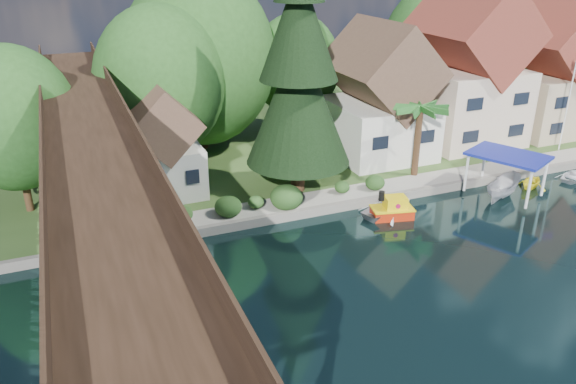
# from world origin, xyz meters

# --- Properties ---
(ground) EXTENTS (140.00, 140.00, 0.00)m
(ground) POSITION_xyz_m (0.00, 0.00, 0.00)
(ground) COLOR black
(ground) RESTS_ON ground
(bank) EXTENTS (140.00, 52.00, 0.50)m
(bank) POSITION_xyz_m (0.00, 34.00, 0.25)
(bank) COLOR #2F4B1E
(bank) RESTS_ON ground
(seawall) EXTENTS (60.00, 0.40, 0.62)m
(seawall) POSITION_xyz_m (4.00, 8.00, 0.31)
(seawall) COLOR slate
(seawall) RESTS_ON ground
(promenade) EXTENTS (50.00, 2.60, 0.06)m
(promenade) POSITION_xyz_m (6.00, 9.30, 0.53)
(promenade) COLOR gray
(promenade) RESTS_ON bank
(trestle_bridge) EXTENTS (4.12, 44.18, 9.30)m
(trestle_bridge) POSITION_xyz_m (-16.00, 5.17, 5.35)
(trestle_bridge) COLOR black
(trestle_bridge) RESTS_ON ground
(house_left) EXTENTS (7.64, 8.64, 11.02)m
(house_left) POSITION_xyz_m (7.00, 16.00, 5.14)
(house_left) COLOR silver
(house_left) RESTS_ON bank
(house_center) EXTENTS (8.65, 9.18, 13.89)m
(house_center) POSITION_xyz_m (16.00, 16.50, 6.42)
(house_center) COLOR beige
(house_center) RESTS_ON bank
(house_right) EXTENTS (8.15, 8.64, 12.45)m
(house_right) POSITION_xyz_m (25.00, 16.00, 5.78)
(house_right) COLOR tan
(house_right) RESTS_ON bank
(shed) EXTENTS (5.09, 5.40, 7.85)m
(shed) POSITION_xyz_m (-11.00, 14.50, 3.83)
(shed) COLOR silver
(shed) RESTS_ON bank
(bg_trees) EXTENTS (49.90, 13.30, 10.57)m
(bg_trees) POSITION_xyz_m (1.00, 21.25, 7.29)
(bg_trees) COLOR #382314
(bg_trees) RESTS_ON bank
(shrubs) EXTENTS (15.76, 2.47, 1.70)m
(shrubs) POSITION_xyz_m (-4.60, 9.26, 1.23)
(shrubs) COLOR #1F4217
(shrubs) RESTS_ON bank
(conifer) EXTENTS (7.26, 7.26, 17.87)m
(conifer) POSITION_xyz_m (-2.14, 11.41, 9.10)
(conifer) COLOR #382314
(conifer) RESTS_ON bank
(palm_tree) EXTENTS (5.44, 5.44, 5.85)m
(palm_tree) POSITION_xyz_m (7.24, 10.59, 5.61)
(palm_tree) COLOR #382314
(palm_tree) RESTS_ON bank
(flagpole) EXTENTS (1.23, 0.35, 7.97)m
(flagpole) POSITION_xyz_m (22.38, 10.85, 5.38)
(flagpole) COLOR white
(flagpole) RESTS_ON bank
(tugboat) EXTENTS (3.03, 2.10, 2.00)m
(tugboat) POSITION_xyz_m (2.31, 5.76, 0.60)
(tugboat) COLOR red
(tugboat) RESTS_ON ground
(boat_white_a) EXTENTS (5.03, 4.21, 0.89)m
(boat_white_a) POSITION_xyz_m (2.49, 6.43, 0.45)
(boat_white_a) COLOR silver
(boat_white_a) RESTS_ON ground
(boat_canopy) EXTENTS (5.37, 6.13, 3.30)m
(boat_canopy) POSITION_xyz_m (11.42, 5.63, 1.41)
(boat_canopy) COLOR silver
(boat_canopy) RESTS_ON ground
(boat_yellow) EXTENTS (3.10, 2.91, 1.31)m
(boat_yellow) POSITION_xyz_m (14.64, 6.14, 0.66)
(boat_yellow) COLOR yellow
(boat_yellow) RESTS_ON ground
(boat_white_b) EXTENTS (3.81, 3.26, 0.67)m
(boat_white_b) POSITION_xyz_m (19.20, 6.26, 0.33)
(boat_white_b) COLOR white
(boat_white_b) RESTS_ON ground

